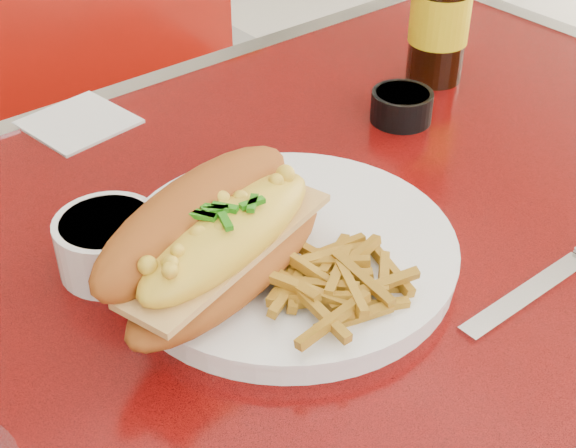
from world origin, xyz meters
TOP-DOWN VIEW (x-y plane):
  - diner_table at (0.00, 0.00)m, footprint 1.23×0.83m
  - booth_bench_far at (0.00, 0.81)m, footprint 1.20×0.51m
  - dinner_plate at (-0.00, 0.03)m, footprint 0.36×0.36m
  - mac_hoagie at (-0.08, 0.03)m, footprint 0.24×0.16m
  - fries_pile at (-0.01, -0.04)m, footprint 0.10×0.09m
  - fork at (0.06, 0.03)m, footprint 0.07×0.11m
  - gravy_ramekin at (-0.12, 0.12)m, footprint 0.11×0.11m
  - sauce_cup_right at (0.25, 0.14)m, footprint 0.08×0.08m
  - knife at (0.18, -0.13)m, footprint 0.23×0.02m
  - paper_napkin at (-0.03, 0.36)m, footprint 0.12×0.12m

SIDE VIEW (x-z plane):
  - booth_bench_far at x=0.00m, z-range -0.16..0.74m
  - diner_table at x=0.00m, z-range 0.22..0.99m
  - paper_napkin at x=-0.03m, z-range 0.77..0.77m
  - knife at x=0.18m, z-range 0.77..0.78m
  - dinner_plate at x=0.00m, z-range 0.77..0.79m
  - sauce_cup_right at x=0.25m, z-range 0.77..0.81m
  - fork at x=0.06m, z-range 0.79..0.79m
  - gravy_ramekin at x=-0.12m, z-range 0.77..0.82m
  - fries_pile at x=-0.01m, z-range 0.79..0.82m
  - mac_hoagie at x=-0.08m, z-range 0.78..0.88m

